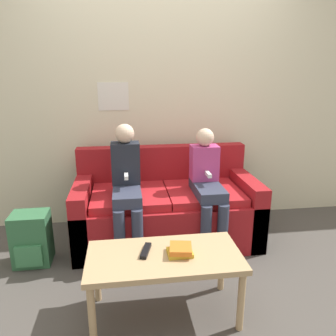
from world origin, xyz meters
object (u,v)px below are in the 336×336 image
object	(u,v)px
couch	(166,209)
backpack	(32,239)
person_left	(127,184)
coffee_table	(164,262)
person_right	(207,184)
tv_remote	(146,251)

from	to	relation	value
couch	backpack	distance (m)	1.17
couch	person_left	world-z (taller)	person_left
coffee_table	person_right	size ratio (longest dim) A/B	0.91
coffee_table	person_left	distance (m)	0.89
couch	person_left	xyz separation A→B (m)	(-0.36, -0.19, 0.33)
couch	person_right	world-z (taller)	person_right
coffee_table	person_right	bearing A→B (deg)	59.62
backpack	couch	bearing A→B (deg)	13.72
person_left	tv_remote	size ratio (longest dim) A/B	6.32
tv_remote	person_left	bearing A→B (deg)	113.40
backpack	person_right	bearing A→B (deg)	3.04
person_right	person_left	bearing A→B (deg)	179.29
coffee_table	tv_remote	distance (m)	0.13
couch	person_right	bearing A→B (deg)	-30.79
tv_remote	backpack	bearing A→B (deg)	157.70
person_right	backpack	xyz separation A→B (m)	(-1.47, -0.08, -0.38)
coffee_table	couch	bearing A→B (deg)	81.84
person_left	backpack	world-z (taller)	person_left
coffee_table	tv_remote	world-z (taller)	tv_remote
person_left	couch	bearing A→B (deg)	28.10
tv_remote	backpack	xyz separation A→B (m)	(-0.88, 0.70, -0.23)
person_left	person_right	bearing A→B (deg)	-0.71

